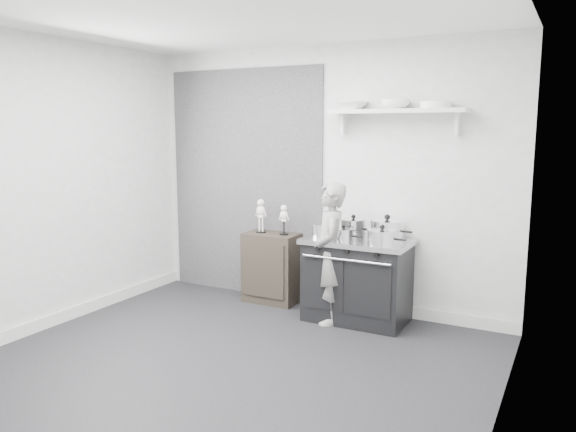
% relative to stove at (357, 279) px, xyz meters
% --- Properties ---
extents(ground, '(4.00, 4.00, 0.00)m').
position_rel_stove_xyz_m(ground, '(-0.52, -1.48, -0.41)').
color(ground, black).
rests_on(ground, ground).
extents(room_shell, '(4.02, 3.62, 2.71)m').
position_rel_stove_xyz_m(room_shell, '(-0.61, -1.33, 1.23)').
color(room_shell, '#B0B0AE').
rests_on(room_shell, ground).
extents(wall_shelf, '(1.30, 0.26, 0.24)m').
position_rel_stove_xyz_m(wall_shelf, '(0.28, 0.20, 1.60)').
color(wall_shelf, silver).
rests_on(wall_shelf, room_shell).
extents(stove, '(1.01, 0.63, 0.81)m').
position_rel_stove_xyz_m(stove, '(0.00, 0.00, 0.00)').
color(stove, black).
rests_on(stove, ground).
extents(side_cabinet, '(0.58, 0.34, 0.75)m').
position_rel_stove_xyz_m(side_cabinet, '(-1.03, 0.13, -0.03)').
color(side_cabinet, black).
rests_on(side_cabinet, ground).
extents(child, '(0.51, 0.59, 1.36)m').
position_rel_stove_xyz_m(child, '(-0.22, -0.18, 0.27)').
color(child, gray).
rests_on(child, ground).
extents(pot_front_left, '(0.30, 0.21, 0.17)m').
position_rel_stove_xyz_m(pot_front_left, '(-0.32, -0.11, 0.47)').
color(pot_front_left, silver).
rests_on(pot_front_left, stove).
extents(pot_back_left, '(0.34, 0.25, 0.21)m').
position_rel_stove_xyz_m(pot_back_left, '(-0.09, 0.10, 0.49)').
color(pot_back_left, silver).
rests_on(pot_back_left, stove).
extents(pot_back_right, '(0.41, 0.32, 0.24)m').
position_rel_stove_xyz_m(pot_back_right, '(0.24, 0.13, 0.50)').
color(pot_back_right, silver).
rests_on(pot_back_right, stove).
extents(pot_front_right, '(0.36, 0.27, 0.19)m').
position_rel_stove_xyz_m(pot_front_right, '(0.29, -0.16, 0.47)').
color(pot_front_right, silver).
rests_on(pot_front_right, stove).
extents(pot_front_center, '(0.27, 0.19, 0.14)m').
position_rel_stove_xyz_m(pot_front_center, '(-0.09, -0.14, 0.46)').
color(pot_front_center, silver).
rests_on(pot_front_center, stove).
extents(skeleton_full, '(0.12, 0.07, 0.41)m').
position_rel_stove_xyz_m(skeleton_full, '(-1.16, 0.13, 0.55)').
color(skeleton_full, silver).
rests_on(skeleton_full, side_cabinet).
extents(skeleton_torso, '(0.10, 0.07, 0.36)m').
position_rel_stove_xyz_m(skeleton_torso, '(-0.88, 0.13, 0.52)').
color(skeleton_torso, silver).
rests_on(skeleton_torso, side_cabinet).
extents(bowl_large, '(0.31, 0.31, 0.08)m').
position_rel_stove_xyz_m(bowl_large, '(-0.17, 0.19, 1.67)').
color(bowl_large, white).
rests_on(bowl_large, wall_shelf).
extents(bowl_small, '(0.27, 0.27, 0.08)m').
position_rel_stove_xyz_m(bowl_small, '(0.27, 0.19, 1.67)').
color(bowl_small, white).
rests_on(bowl_small, wall_shelf).
extents(plate_stack, '(0.28, 0.28, 0.06)m').
position_rel_stove_xyz_m(plate_stack, '(0.64, 0.19, 1.66)').
color(plate_stack, white).
rests_on(plate_stack, wall_shelf).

